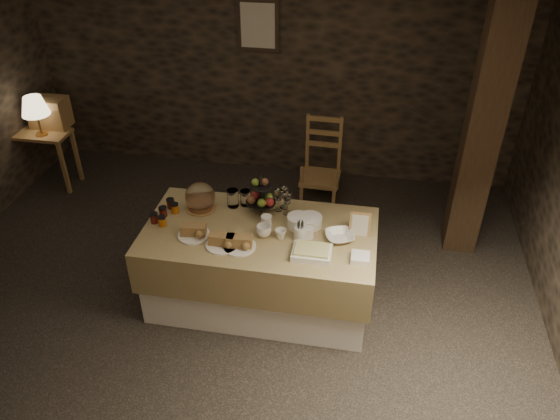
% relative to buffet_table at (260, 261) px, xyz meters
% --- Properties ---
extents(ground_plane, '(5.50, 5.00, 0.01)m').
position_rel_buffet_table_xyz_m(ground_plane, '(-0.33, -0.19, -0.43)').
color(ground_plane, black).
rests_on(ground_plane, ground).
extents(room_shell, '(5.52, 5.02, 2.60)m').
position_rel_buffet_table_xyz_m(room_shell, '(-0.33, -0.19, 1.13)').
color(room_shell, black).
rests_on(room_shell, ground).
extents(buffet_table, '(1.90, 1.01, 0.75)m').
position_rel_buffet_table_xyz_m(buffet_table, '(0.00, 0.00, 0.00)').
color(buffet_table, white).
rests_on(buffet_table, ground_plane).
extents(console_table, '(0.63, 0.36, 0.67)m').
position_rel_buffet_table_xyz_m(console_table, '(-2.83, 1.48, 0.11)').
color(console_table, olive).
rests_on(console_table, ground_plane).
extents(table_lamp, '(0.30, 0.30, 0.45)m').
position_rel_buffet_table_xyz_m(table_lamp, '(-2.78, 1.43, 0.58)').
color(table_lamp, '#B27B38').
rests_on(table_lamp, console_table).
extents(wine_rack, '(0.42, 0.26, 0.34)m').
position_rel_buffet_table_xyz_m(wine_rack, '(-2.78, 1.66, 0.41)').
color(wine_rack, olive).
rests_on(wine_rack, console_table).
extents(chair, '(0.44, 0.42, 0.71)m').
position_rel_buffet_table_xyz_m(chair, '(0.31, 1.84, -0.03)').
color(chair, olive).
rests_on(chair, ground_plane).
extents(timber_column, '(0.30, 0.30, 2.60)m').
position_rel_buffet_table_xyz_m(timber_column, '(1.79, 1.14, 0.87)').
color(timber_column, black).
rests_on(timber_column, ground_plane).
extents(framed_picture, '(0.45, 0.04, 0.55)m').
position_rel_buffet_table_xyz_m(framed_picture, '(-0.48, 2.28, 1.32)').
color(framed_picture, '#31241A').
rests_on(framed_picture, room_shell).
extents(plate_stack_a, '(0.19, 0.19, 0.10)m').
position_rel_buffet_table_xyz_m(plate_stack_a, '(0.30, 0.11, 0.37)').
color(plate_stack_a, white).
rests_on(plate_stack_a, buffet_table).
extents(plate_stack_b, '(0.20, 0.20, 0.08)m').
position_rel_buffet_table_xyz_m(plate_stack_b, '(0.39, 0.14, 0.36)').
color(plate_stack_b, white).
rests_on(plate_stack_b, buffet_table).
extents(cutlery_holder, '(0.10, 0.10, 0.12)m').
position_rel_buffet_table_xyz_m(cutlery_holder, '(0.34, -0.06, 0.38)').
color(cutlery_holder, white).
rests_on(cutlery_holder, buffet_table).
extents(cup_a, '(0.14, 0.14, 0.10)m').
position_rel_buffet_table_xyz_m(cup_a, '(0.05, -0.06, 0.37)').
color(cup_a, white).
rests_on(cup_a, buffet_table).
extents(cup_b, '(0.11, 0.11, 0.08)m').
position_rel_buffet_table_xyz_m(cup_b, '(0.19, -0.07, 0.36)').
color(cup_b, white).
rests_on(cup_b, buffet_table).
extents(mug_c, '(0.09, 0.09, 0.09)m').
position_rel_buffet_table_xyz_m(mug_c, '(0.04, 0.07, 0.37)').
color(mug_c, white).
rests_on(mug_c, buffet_table).
extents(mug_d, '(0.08, 0.08, 0.09)m').
position_rel_buffet_table_xyz_m(mug_d, '(0.40, -0.02, 0.36)').
color(mug_d, white).
rests_on(mug_d, buffet_table).
extents(bowl, '(0.29, 0.29, 0.06)m').
position_rel_buffet_table_xyz_m(bowl, '(0.65, -0.00, 0.35)').
color(bowl, white).
rests_on(bowl, buffet_table).
extents(cake_dome, '(0.26, 0.26, 0.26)m').
position_rel_buffet_table_xyz_m(cake_dome, '(-0.56, 0.22, 0.42)').
color(cake_dome, olive).
rests_on(cake_dome, buffet_table).
extents(fruit_stand, '(0.26, 0.26, 0.36)m').
position_rel_buffet_table_xyz_m(fruit_stand, '(-0.04, 0.26, 0.46)').
color(fruit_stand, black).
rests_on(fruit_stand, buffet_table).
extents(bread_platter_left, '(0.26, 0.26, 0.11)m').
position_rel_buffet_table_xyz_m(bread_platter_left, '(-0.51, -0.16, 0.36)').
color(bread_platter_left, white).
rests_on(bread_platter_left, buffet_table).
extents(bread_platter_center, '(0.26, 0.26, 0.11)m').
position_rel_buffet_table_xyz_m(bread_platter_center, '(-0.25, -0.25, 0.36)').
color(bread_platter_center, white).
rests_on(bread_platter_center, buffet_table).
extents(bread_platter_right, '(0.26, 0.26, 0.11)m').
position_rel_buffet_table_xyz_m(bread_platter_right, '(-0.11, -0.24, 0.36)').
color(bread_platter_right, white).
rests_on(bread_platter_right, buffet_table).
extents(jam_jars, '(0.18, 0.32, 0.07)m').
position_rel_buffet_table_xyz_m(jam_jars, '(-0.82, 0.05, 0.36)').
color(jam_jars, '#59160E').
rests_on(jam_jars, buffet_table).
extents(tart_dish, '(0.30, 0.22, 0.07)m').
position_rel_buffet_table_xyz_m(tart_dish, '(0.46, -0.25, 0.35)').
color(tart_dish, white).
rests_on(tart_dish, buffet_table).
extents(square_dish, '(0.14, 0.14, 0.04)m').
position_rel_buffet_table_xyz_m(square_dish, '(0.83, -0.23, 0.34)').
color(square_dish, white).
rests_on(square_dish, buffet_table).
extents(menu_frame, '(0.17, 0.07, 0.22)m').
position_rel_buffet_table_xyz_m(menu_frame, '(0.80, 0.09, 0.41)').
color(menu_frame, olive).
rests_on(menu_frame, buffet_table).
extents(storage_jar_a, '(0.10, 0.10, 0.16)m').
position_rel_buffet_table_xyz_m(storage_jar_a, '(-0.30, 0.31, 0.40)').
color(storage_jar_a, white).
rests_on(storage_jar_a, buffet_table).
extents(storage_jar_b, '(0.09, 0.09, 0.14)m').
position_rel_buffet_table_xyz_m(storage_jar_b, '(-0.20, 0.35, 0.39)').
color(storage_jar_b, white).
rests_on(storage_jar_b, buffet_table).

